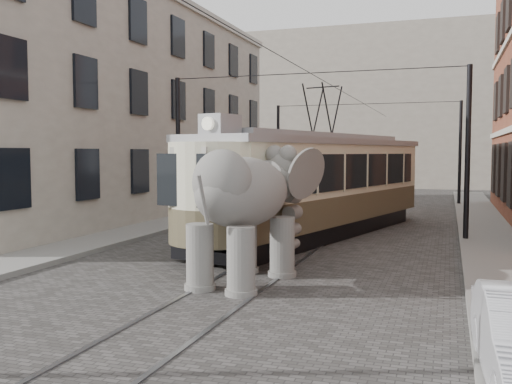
% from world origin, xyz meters
% --- Properties ---
extents(ground, '(120.00, 120.00, 0.00)m').
position_xyz_m(ground, '(0.00, 0.00, 0.00)').
color(ground, '#464341').
extents(tram_rails, '(1.54, 80.00, 0.02)m').
position_xyz_m(tram_rails, '(0.00, 0.00, 0.01)').
color(tram_rails, slate).
rests_on(tram_rails, ground).
extents(sidewalk_right, '(2.00, 60.00, 0.15)m').
position_xyz_m(sidewalk_right, '(6.00, 0.00, 0.07)').
color(sidewalk_right, slate).
rests_on(sidewalk_right, ground).
extents(sidewalk_left, '(2.00, 60.00, 0.15)m').
position_xyz_m(sidewalk_left, '(-6.50, 0.00, 0.07)').
color(sidewalk_left, slate).
rests_on(sidewalk_left, ground).
extents(stucco_building, '(7.00, 24.00, 10.00)m').
position_xyz_m(stucco_building, '(-11.00, 10.00, 5.00)').
color(stucco_building, gray).
rests_on(stucco_building, ground).
extents(distant_block, '(28.00, 10.00, 14.00)m').
position_xyz_m(distant_block, '(0.00, 40.00, 7.00)').
color(distant_block, gray).
rests_on(distant_block, ground).
extents(catenary, '(11.00, 30.20, 6.00)m').
position_xyz_m(catenary, '(-0.20, 5.00, 3.00)').
color(catenary, black).
rests_on(catenary, ground).
extents(tram, '(6.29, 14.07, 5.48)m').
position_xyz_m(tram, '(0.22, 5.99, 2.74)').
color(tram, beige).
rests_on(tram, ground).
extents(elephant, '(3.77, 5.78, 3.29)m').
position_xyz_m(elephant, '(0.06, -2.03, 1.65)').
color(elephant, slate).
rests_on(elephant, ground).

